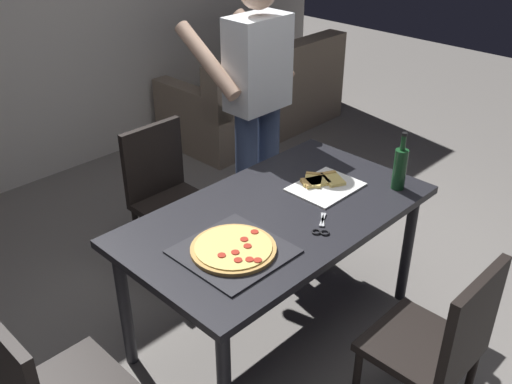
{
  "coord_description": "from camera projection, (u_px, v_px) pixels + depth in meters",
  "views": [
    {
      "loc": [
        -1.79,
        -1.61,
        2.22
      ],
      "look_at": [
        0.0,
        0.15,
        0.8
      ],
      "focal_mm": 40.23,
      "sensor_mm": 36.0,
      "label": 1
    }
  ],
  "objects": [
    {
      "name": "chair_far_side",
      "position": [
        166.0,
        189.0,
        3.49
      ],
      "size": [
        0.42,
        0.42,
        0.9
      ],
      "color": "black",
      "rests_on": "ground_plane"
    },
    {
      "name": "wine_bottle",
      "position": [
        400.0,
        168.0,
        2.96
      ],
      "size": [
        0.07,
        0.07,
        0.32
      ],
      "color": "#194723",
      "rests_on": "dining_table"
    },
    {
      "name": "pizza_slices_on_towel",
      "position": [
        323.0,
        184.0,
        3.04
      ],
      "size": [
        0.36,
        0.3,
        0.03
      ],
      "color": "white",
      "rests_on": "dining_table"
    },
    {
      "name": "dining_table",
      "position": [
        277.0,
        225.0,
        2.85
      ],
      "size": [
        1.56,
        0.87,
        0.75
      ],
      "color": "#232328",
      "rests_on": "ground_plane"
    },
    {
      "name": "ground_plane",
      "position": [
        275.0,
        326.0,
        3.18
      ],
      "size": [
        12.0,
        12.0,
        0.0
      ],
      "primitive_type": "plane",
      "color": "gray"
    },
    {
      "name": "person_serving_pizza",
      "position": [
        256.0,
        99.0,
        3.47
      ],
      "size": [
        0.55,
        0.54,
        1.75
      ],
      "color": "#38476B",
      "rests_on": "ground_plane"
    },
    {
      "name": "back_wall",
      "position": [
        11.0,
        0.0,
        4.08
      ],
      "size": [
        6.4,
        0.1,
        2.8
      ],
      "primitive_type": "cube",
      "color": "silver",
      "rests_on": "ground_plane"
    },
    {
      "name": "pepperoni_pizza_on_tray",
      "position": [
        233.0,
        250.0,
        2.51
      ],
      "size": [
        0.44,
        0.44,
        0.04
      ],
      "color": "#2D2D33",
      "rests_on": "dining_table"
    },
    {
      "name": "chair_near_camera",
      "position": [
        441.0,
        342.0,
        2.37
      ],
      "size": [
        0.42,
        0.42,
        0.9
      ],
      "color": "black",
      "rests_on": "ground_plane"
    },
    {
      "name": "kitchen_scissors",
      "position": [
        321.0,
        228.0,
        2.68
      ],
      "size": [
        0.19,
        0.15,
        0.01
      ],
      "color": "silver",
      "rests_on": "dining_table"
    },
    {
      "name": "couch",
      "position": [
        258.0,
        100.0,
        5.43
      ],
      "size": [
        1.71,
        0.88,
        0.85
      ],
      "color": "gray",
      "rests_on": "ground_plane"
    }
  ]
}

